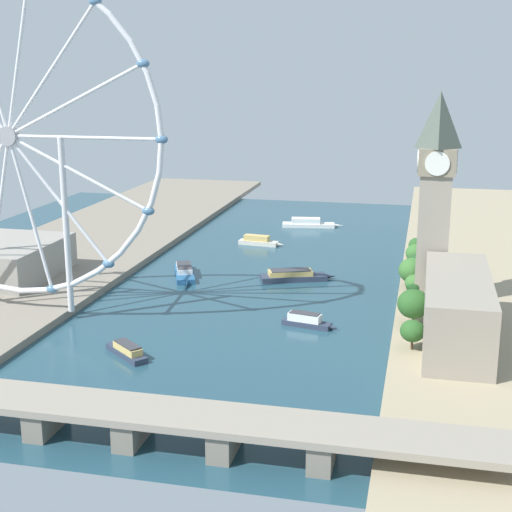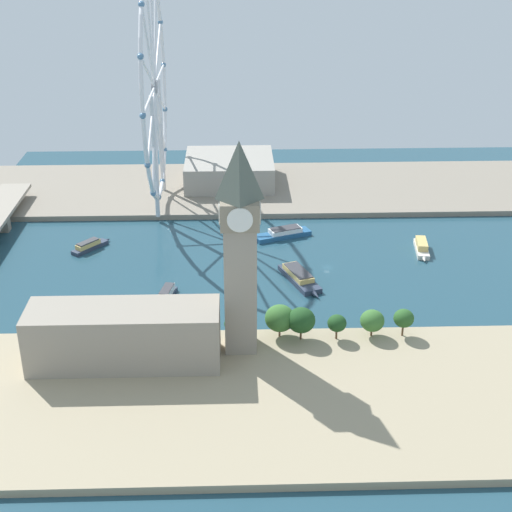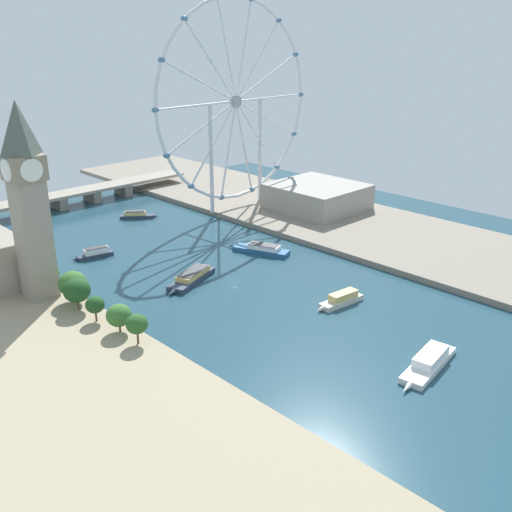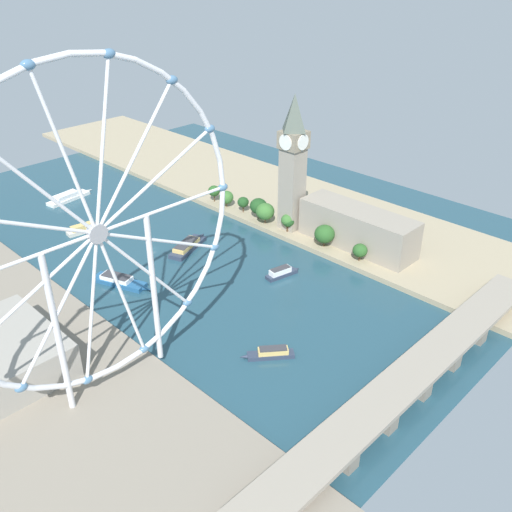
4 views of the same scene
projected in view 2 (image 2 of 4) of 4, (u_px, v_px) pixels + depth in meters
The scene contains 13 objects.
ground_plane at pixel (327, 267), 363.99m from camera, with size 384.97×384.97×0.00m, color #234756.
riverbank_left at pixel (363, 397), 266.32m from camera, with size 90.00×520.00×3.00m, color tan.
riverbank_right at pixel (307, 188), 460.37m from camera, with size 90.00×520.00×3.00m, color gray.
clock_tower at pixel (240, 246), 275.05m from camera, with size 15.07×15.07×83.67m.
parliament_block at pixel (124, 336), 279.39m from camera, with size 22.00×71.70×22.74m, color gray.
tree_row_embankment at pixel (263, 321), 295.92m from camera, with size 14.08×129.69×13.78m.
ferris_wheel at pixel (155, 88), 405.61m from camera, with size 125.71×3.20×128.93m.
riverside_hall at pixel (229, 170), 462.87m from camera, with size 51.10×54.05×15.75m, color gray.
tour_boat_0 at pixel (90, 246), 382.18m from camera, with size 20.99×18.18×4.87m.
tour_boat_1 at pixel (282, 234), 395.91m from camera, with size 18.50×35.03×5.14m.
tour_boat_3 at pixel (166, 295), 333.67m from camera, with size 22.02×8.84×5.30m.
tour_boat_4 at pixel (422, 247), 379.72m from camera, with size 25.85×8.41×5.35m.
tour_boat_5 at pixel (299, 277), 349.84m from camera, with size 35.12×18.94×5.12m.
Camera 2 is at (-325.12, 45.04, 161.24)m, focal length 52.41 mm.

